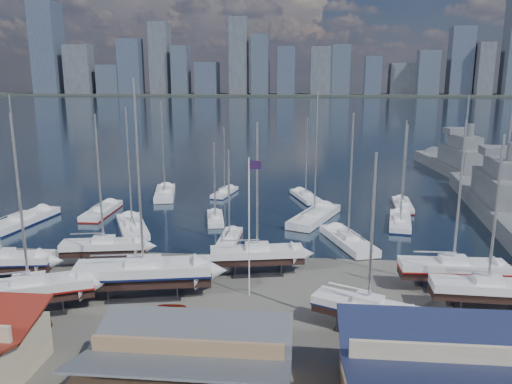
# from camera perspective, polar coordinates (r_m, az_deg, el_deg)

# --- Properties ---
(ground) EXTENTS (1400.00, 1400.00, 0.00)m
(ground) POSITION_cam_1_polar(r_m,az_deg,el_deg) (47.29, -3.27, -11.38)
(ground) COLOR #605E59
(ground) RESTS_ON ground
(water) EXTENTS (1400.00, 600.00, 0.40)m
(water) POSITION_cam_1_polar(r_m,az_deg,el_deg) (353.24, 4.43, 9.56)
(water) COLOR #1A2D3D
(water) RESTS_ON ground
(far_shore) EXTENTS (1400.00, 80.00, 2.20)m
(far_shore) POSITION_cam_1_polar(r_m,az_deg,el_deg) (612.94, 4.93, 11.00)
(far_shore) COLOR #2D332D
(far_shore) RESTS_ON ground
(skyline) EXTENTS (639.14, 43.80, 107.69)m
(skyline) POSITION_cam_1_polar(r_m,az_deg,el_deg) (606.89, 4.23, 14.59)
(skyline) COLOR #475166
(skyline) RESTS_ON far_shore
(shed_grey) EXTENTS (12.60, 8.40, 4.17)m
(shed_grey) POSITION_cam_1_polar(r_m,az_deg,el_deg) (32.40, -7.84, -19.38)
(shed_grey) COLOR #8C6B4C
(shed_grey) RESTS_ON ground
(shed_blue) EXTENTS (13.65, 9.45, 4.71)m
(shed_blue) POSITION_cam_1_polar(r_m,az_deg,el_deg) (32.88, 22.26, -19.22)
(shed_blue) COLOR #BFB293
(shed_blue) RESTS_ON ground
(sailboat_cradle_0) EXTENTS (9.88, 4.23, 15.50)m
(sailboat_cradle_0) POSITION_cam_1_polar(r_m,az_deg,el_deg) (54.81, -27.09, -7.08)
(sailboat_cradle_0) COLOR #2D2D33
(sailboat_cradle_0) RESTS_ON ground
(sailboat_cradle_1) EXTENTS (10.72, 6.90, 16.79)m
(sailboat_cradle_1) POSITION_cam_1_polar(r_m,az_deg,el_deg) (46.60, -24.47, -10.13)
(sailboat_cradle_1) COLOR #2D2D33
(sailboat_cradle_1) RESTS_ON ground
(sailboat_cradle_2) EXTENTS (9.12, 4.05, 14.52)m
(sailboat_cradle_2) POSITION_cam_1_polar(r_m,az_deg,el_deg) (55.57, -16.98, -5.99)
(sailboat_cradle_2) COLOR #2D2D33
(sailboat_cradle_2) RESTS_ON ground
(sailboat_cradle_3) EXTENTS (12.65, 5.74, 19.47)m
(sailboat_cradle_3) POSITION_cam_1_polar(r_m,az_deg,el_deg) (46.78, -12.70, -8.97)
(sailboat_cradle_3) COLOR #2D2D33
(sailboat_cradle_3) RESTS_ON ground
(sailboat_cradle_4) EXTENTS (9.71, 4.36, 15.37)m
(sailboat_cradle_4) POSITION_cam_1_polar(r_m,az_deg,el_deg) (50.78, 0.13, -7.14)
(sailboat_cradle_4) COLOR #2D2D33
(sailboat_cradle_4) RESTS_ON ground
(sailboat_cradle_5) EXTENTS (8.93, 5.84, 14.21)m
(sailboat_cradle_5) POSITION_cam_1_polar(r_m,az_deg,el_deg) (40.51, 12.67, -12.93)
(sailboat_cradle_5) COLOR #2D2D33
(sailboat_cradle_5) RESTS_ON ground
(sailboat_cradle_6) EXTENTS (9.86, 2.92, 15.88)m
(sailboat_cradle_6) POSITION_cam_1_polar(r_m,az_deg,el_deg) (50.55, 21.57, -8.14)
(sailboat_cradle_6) COLOR #2D2D33
(sailboat_cradle_6) RESTS_ON ground
(sailboat_cradle_7) EXTENTS (9.31, 2.94, 15.12)m
(sailboat_cradle_7) POSITION_cam_1_polar(r_m,az_deg,el_deg) (47.13, 24.94, -10.02)
(sailboat_cradle_7) COLOR #2D2D33
(sailboat_cradle_7) RESTS_ON ground
(sailboat_moored_0) EXTENTS (5.11, 12.56, 18.24)m
(sailboat_moored_0) POSITION_cam_1_polar(r_m,az_deg,el_deg) (75.01, -25.11, -3.16)
(sailboat_moored_0) COLOR black
(sailboat_moored_0) RESTS_ON water
(sailboat_moored_1) EXTENTS (3.02, 10.26, 15.28)m
(sailboat_moored_1) POSITION_cam_1_polar(r_m,az_deg,el_deg) (76.52, -17.23, -2.22)
(sailboat_moored_1) COLOR black
(sailboat_moored_1) RESTS_ON water
(sailboat_moored_2) EXTENTS (5.47, 11.46, 16.68)m
(sailboat_moored_2) POSITION_cam_1_polar(r_m,az_deg,el_deg) (85.43, -10.36, -0.31)
(sailboat_moored_2) COLOR black
(sailboat_moored_2) RESTS_ON water
(sailboat_moored_3) EXTENTS (7.61, 11.49, 16.77)m
(sailboat_moored_3) POSITION_cam_1_polar(r_m,az_deg,el_deg) (67.07, -13.93, -4.10)
(sailboat_moored_3) COLOR black
(sailboat_moored_3) RESTS_ON water
(sailboat_moored_4) EXTENTS (3.63, 7.91, 11.54)m
(sailboat_moored_4) POSITION_cam_1_polar(r_m,az_deg,el_deg) (69.73, -4.67, -3.10)
(sailboat_moored_4) COLOR black
(sailboat_moored_4) RESTS_ON water
(sailboat_moored_5) EXTENTS (3.80, 8.41, 12.15)m
(sailboat_moored_5) POSITION_cam_1_polar(r_m,az_deg,el_deg) (85.46, -3.59, -0.13)
(sailboat_moored_5) COLOR black
(sailboat_moored_5) RESTS_ON water
(sailboat_moored_6) EXTENTS (2.36, 7.96, 11.84)m
(sailboat_moored_6) POSITION_cam_1_polar(r_m,az_deg,el_deg) (60.90, -3.05, -5.45)
(sailboat_moored_6) COLOR black
(sailboat_moored_6) RESTS_ON water
(sailboat_moored_7) EXTENTS (7.87, 12.74, 18.65)m
(sailboat_moored_7) POSITION_cam_1_polar(r_m,az_deg,el_deg) (70.26, 6.69, -3.02)
(sailboat_moored_7) COLOR black
(sailboat_moored_7) RESTS_ON water
(sailboat_moored_8) EXTENTS (5.53, 9.76, 14.08)m
(sailboat_moored_8) POSITION_cam_1_polar(r_m,az_deg,el_deg) (82.33, 5.69, -0.66)
(sailboat_moored_8) COLOR black
(sailboat_moored_8) RESTS_ON water
(sailboat_moored_9) EXTENTS (6.52, 11.23, 16.38)m
(sailboat_moored_9) POSITION_cam_1_polar(r_m,az_deg,el_deg) (60.85, 10.48, -5.66)
(sailboat_moored_9) COLOR black
(sailboat_moored_9) RESTS_ON water
(sailboat_moored_10) EXTENTS (4.46, 10.22, 14.78)m
(sailboat_moored_10) POSITION_cam_1_polar(r_m,az_deg,el_deg) (70.61, 16.13, -3.39)
(sailboat_moored_10) COLOR black
(sailboat_moored_10) RESTS_ON water
(sailboat_moored_11) EXTENTS (3.18, 9.10, 13.35)m
(sailboat_moored_11) POSITION_cam_1_polar(r_m,az_deg,el_deg) (79.92, 16.40, -1.54)
(sailboat_moored_11) COLOR black
(sailboat_moored_11) RESTS_ON water
(naval_ship_east) EXTENTS (11.31, 44.11, 17.93)m
(naval_ship_east) POSITION_cam_1_polar(r_m,az_deg,el_deg) (80.26, 26.27, -1.30)
(naval_ship_east) COLOR slate
(naval_ship_east) RESTS_ON water
(naval_ship_west) EXTENTS (10.29, 42.47, 17.78)m
(naval_ship_west) POSITION_cam_1_polar(r_m,az_deg,el_deg) (110.07, 22.50, 2.55)
(naval_ship_west) COLOR slate
(naval_ship_west) RESTS_ON water
(car_a) EXTENTS (2.56, 4.01, 1.27)m
(car_a) POSITION_cam_1_polar(r_m,az_deg,el_deg) (42.99, -24.60, -14.25)
(car_a) COLOR gray
(car_a) RESTS_ON ground
(car_b) EXTENTS (4.71, 2.77, 1.47)m
(car_b) POSITION_cam_1_polar(r_m,az_deg,el_deg) (37.18, -10.45, -17.47)
(car_b) COLOR gray
(car_b) RESTS_ON ground
(car_c) EXTENTS (3.12, 5.93, 1.59)m
(car_c) POSITION_cam_1_polar(r_m,az_deg,el_deg) (40.67, -10.26, -14.56)
(car_c) COLOR gray
(car_c) RESTS_ON ground
(car_d) EXTENTS (3.48, 4.92, 1.32)m
(car_d) POSITION_cam_1_polar(r_m,az_deg,el_deg) (37.64, -1.77, -16.97)
(car_d) COLOR gray
(car_d) RESTS_ON ground
(flagpole) EXTENTS (1.12, 0.12, 12.75)m
(flagpole) POSITION_cam_1_polar(r_m,az_deg,el_deg) (44.09, -0.68, -2.95)
(flagpole) COLOR white
(flagpole) RESTS_ON ground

